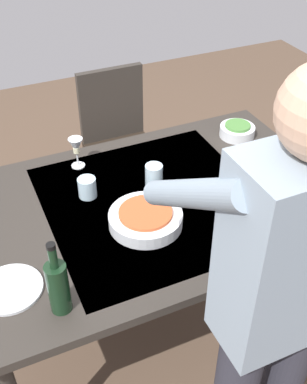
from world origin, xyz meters
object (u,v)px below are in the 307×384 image
at_px(side_bowl_salad, 237,130).
at_px(dinner_plate_near, 10,289).
at_px(water_cup_near_right, 229,160).
at_px(water_cup_far_left, 87,187).
at_px(water_cup_near_left, 154,176).
at_px(wine_glass_left, 76,147).
at_px(person_server, 275,302).
at_px(wine_bottle, 58,286).
at_px(chair_near, 118,135).
at_px(serving_bowl_pasta, 146,218).
at_px(dining_table, 153,213).

distance_m(side_bowl_salad, dinner_plate_near, 1.39).
relative_size(water_cup_near_right, water_cup_far_left, 1.08).
distance_m(water_cup_near_left, dinner_plate_near, 0.79).
relative_size(wine_glass_left, water_cup_near_left, 1.42).
bearing_deg(person_server, water_cup_far_left, -74.26).
relative_size(wine_bottle, water_cup_near_left, 2.79).
xyz_separation_m(chair_near, water_cup_far_left, (0.42, 0.77, 0.27)).
bearing_deg(water_cup_near_left, dinner_plate_near, 26.25).
distance_m(wine_bottle, water_cup_near_right, 1.05).
relative_size(person_server, side_bowl_salad, 9.38).
xyz_separation_m(chair_near, serving_bowl_pasta, (0.27, 1.04, 0.25)).
height_order(wine_bottle, water_cup_near_right, wine_bottle).
relative_size(chair_near, water_cup_near_left, 8.58).
xyz_separation_m(wine_bottle, side_bowl_salad, (-1.13, -0.71, -0.08)).
bearing_deg(wine_bottle, serving_bowl_pasta, -147.39).
bearing_deg(water_cup_near_right, chair_near, -73.78).
bearing_deg(person_server, water_cup_near_left, -91.65).
height_order(person_server, wine_glass_left, person_server).
xyz_separation_m(water_cup_near_right, water_cup_far_left, (0.67, -0.07, -0.00)).
bearing_deg(dining_table, water_cup_near_right, -169.38).
height_order(person_server, water_cup_near_right, person_server).
height_order(dining_table, water_cup_far_left, water_cup_far_left).
bearing_deg(wine_bottle, water_cup_near_left, -138.52).
xyz_separation_m(dining_table, wine_glass_left, (0.22, -0.39, 0.17)).
bearing_deg(chair_near, dining_table, 79.14).
xyz_separation_m(dining_table, dinner_plate_near, (0.66, 0.25, 0.07)).
bearing_deg(water_cup_near_left, water_cup_far_left, -9.38).
distance_m(water_cup_far_left, dinner_plate_near, 0.57).
height_order(water_cup_near_left, water_cup_far_left, water_cup_near_left).
bearing_deg(water_cup_near_right, serving_bowl_pasta, 21.55).
distance_m(dining_table, serving_bowl_pasta, 0.18).
bearing_deg(wine_glass_left, chair_near, -126.55).
bearing_deg(water_cup_far_left, water_cup_near_left, 170.62).
xyz_separation_m(dining_table, side_bowl_salad, (-0.62, -0.32, 0.10)).
relative_size(dining_table, water_cup_far_left, 18.12).
height_order(serving_bowl_pasta, side_bowl_salad, same).
distance_m(wine_bottle, serving_bowl_pasta, 0.51).
distance_m(dining_table, water_cup_far_left, 0.31).
distance_m(chair_near, wine_glass_left, 0.74).
height_order(chair_near, water_cup_far_left, chair_near).
xyz_separation_m(chair_near, dinner_plate_near, (0.84, 1.16, 0.23)).
bearing_deg(side_bowl_salad, dining_table, 27.18).
relative_size(water_cup_near_left, dinner_plate_near, 0.46).
bearing_deg(water_cup_far_left, water_cup_near_right, 173.75).
bearing_deg(wine_glass_left, serving_bowl_pasta, 104.00).
relative_size(chair_near, person_server, 0.54).
xyz_separation_m(person_server, serving_bowl_pasta, (0.11, -0.68, -0.18)).
relative_size(chair_near, water_cup_near_right, 9.32).
xyz_separation_m(wine_bottle, water_cup_far_left, (-0.27, -0.55, -0.07)).
distance_m(wine_bottle, wine_glass_left, 0.84).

